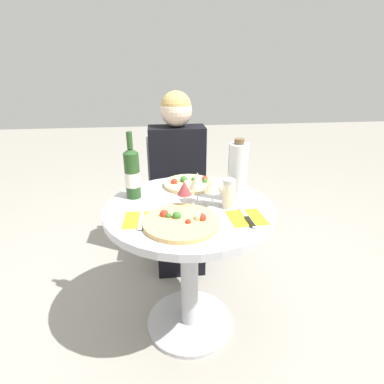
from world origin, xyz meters
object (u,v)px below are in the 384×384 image
(dining_table, at_px, (189,240))
(pizza_large, at_px, (182,221))
(wine_bottle, at_px, (132,173))
(chair_behind_diner, at_px, (177,198))
(seated_diner, at_px, (178,190))
(tall_carafe, at_px, (238,172))

(dining_table, distance_m, pizza_large, 0.27)
(dining_table, relative_size, wine_bottle, 2.44)
(chair_behind_diner, bearing_deg, seated_diner, 90.00)
(seated_diner, height_order, wine_bottle, seated_diner)
(chair_behind_diner, distance_m, seated_diner, 0.19)
(dining_table, bearing_deg, wine_bottle, 153.95)
(chair_behind_diner, distance_m, pizza_large, 1.01)
(pizza_large, bearing_deg, seated_diner, 87.00)
(seated_diner, bearing_deg, tall_carafe, 112.51)
(dining_table, relative_size, tall_carafe, 2.67)
(chair_behind_diner, xyz_separation_m, wine_bottle, (-0.26, -0.65, 0.44))
(tall_carafe, bearing_deg, wine_bottle, 170.97)
(dining_table, distance_m, seated_diner, 0.65)
(wine_bottle, bearing_deg, pizza_large, -54.76)
(dining_table, xyz_separation_m, tall_carafe, (0.24, 0.05, 0.33))
(chair_behind_diner, bearing_deg, wine_bottle, 68.34)
(seated_diner, relative_size, tall_carafe, 4.01)
(dining_table, height_order, chair_behind_diner, chair_behind_diner)
(chair_behind_diner, distance_m, tall_carafe, 0.90)
(seated_diner, xyz_separation_m, pizza_large, (-0.04, -0.82, 0.20))
(dining_table, distance_m, chair_behind_diner, 0.79)
(pizza_large, bearing_deg, dining_table, 74.13)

